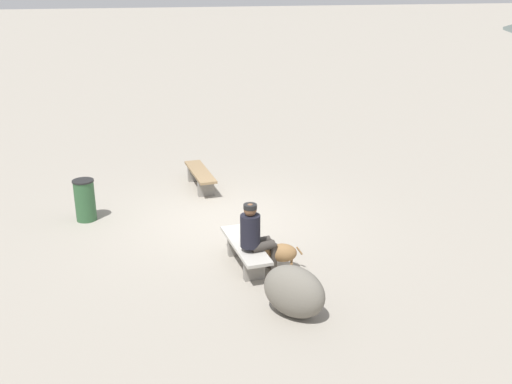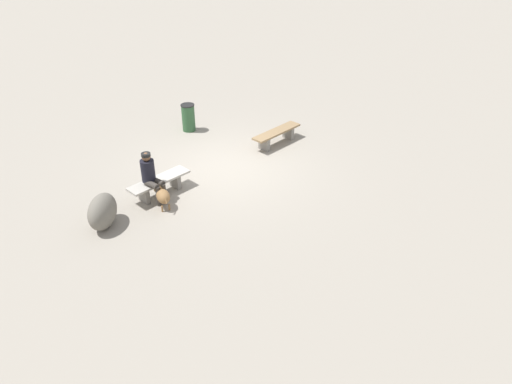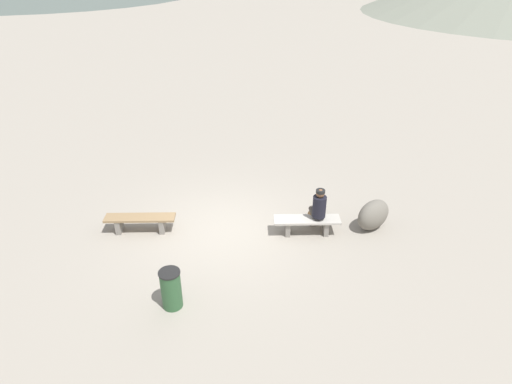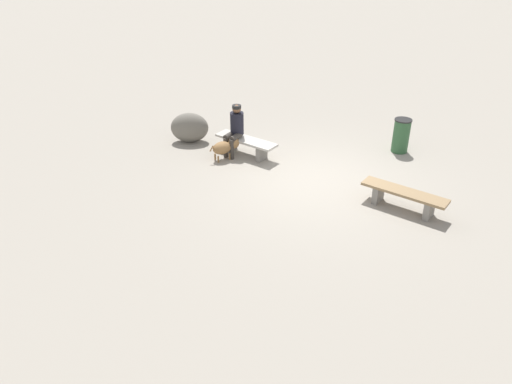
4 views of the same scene
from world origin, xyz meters
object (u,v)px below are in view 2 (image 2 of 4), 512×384
Objects in this scene: dog at (162,194)px; boulder at (102,212)px; bench_left at (277,135)px; bench_right at (159,183)px; seated_person at (150,174)px; trash_bin at (188,118)px.

dog is 0.78× the size of boulder.
bench_right reaches higher than bench_left.
dog is at bearing 59.74° from bench_right.
boulder reaches higher than dog.
bench_left is 1.39× the size of seated_person.
seated_person reaches higher than boulder.
bench_right is 0.54m from dog.
dog is 4.42m from trash_bin.
seated_person is (4.46, -0.02, 0.42)m from bench_left.
bench_right is 1.68× the size of boulder.
boulder is (5.89, 0.14, 0.10)m from bench_left.
trash_bin is (-3.23, -2.64, -0.29)m from seated_person.
seated_person is at bearing 39.29° from trash_bin.
bench_left is 2.93m from trash_bin.
bench_left is 4.19m from bench_right.
dog is at bearing 84.91° from seated_person.
dog is (-0.01, 0.38, -0.39)m from seated_person.
seated_person is 1.46× the size of trash_bin.
boulder is (4.66, 2.80, -0.04)m from trash_bin.
bench_left is 5.90m from boulder.
bench_right is at bearing -2.45° from bench_left.
dog is at bearing 3.64° from bench_left.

